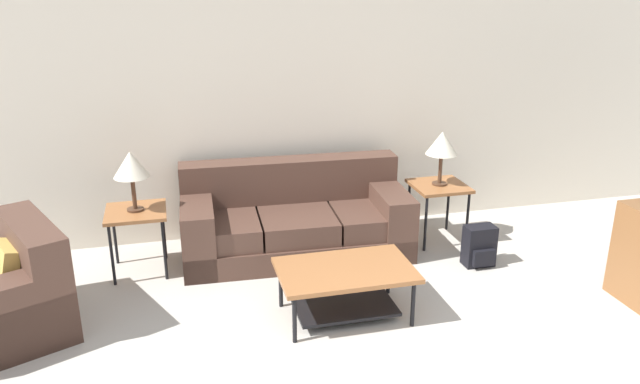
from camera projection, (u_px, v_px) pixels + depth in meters
The scene contains 9 objects.
wall_back at pixel (296, 101), 5.97m from camera, with size 8.72×0.06×2.60m.
couch at pixel (295, 222), 5.75m from camera, with size 2.08×0.99×0.82m.
armchair at pixel (0, 297), 4.43m from camera, with size 1.20×1.24×0.80m.
coffee_table at pixel (345, 281), 4.65m from camera, with size 1.00×0.64×0.40m.
side_table_left at pixel (136, 217), 5.29m from camera, with size 0.50×0.50×0.57m.
side_table_right at pixel (439, 191), 5.93m from camera, with size 0.50×0.50×0.57m.
table_lamp_left at pixel (131, 166), 5.14m from camera, with size 0.30×0.30×0.52m.
table_lamp_right at pixel (442, 144), 5.78m from camera, with size 0.30×0.30×0.52m.
backpack at pixel (479, 246), 5.51m from camera, with size 0.27×0.24×0.37m.
Camera 1 is at (-1.22, -1.98, 2.47)m, focal length 35.00 mm.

